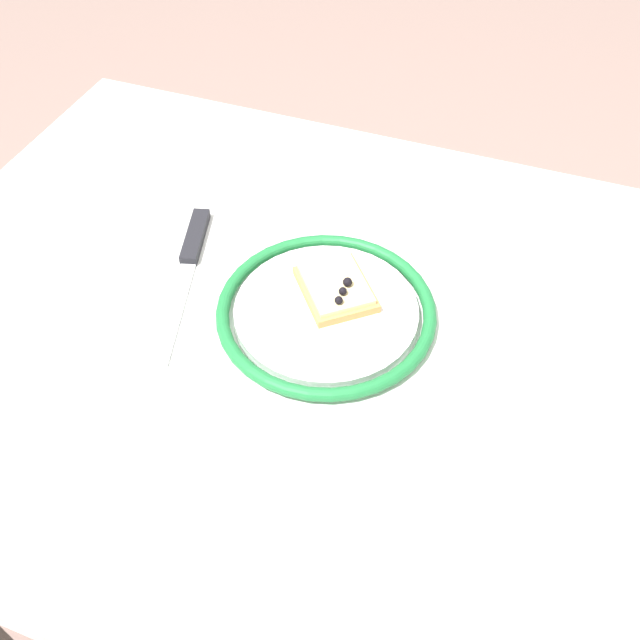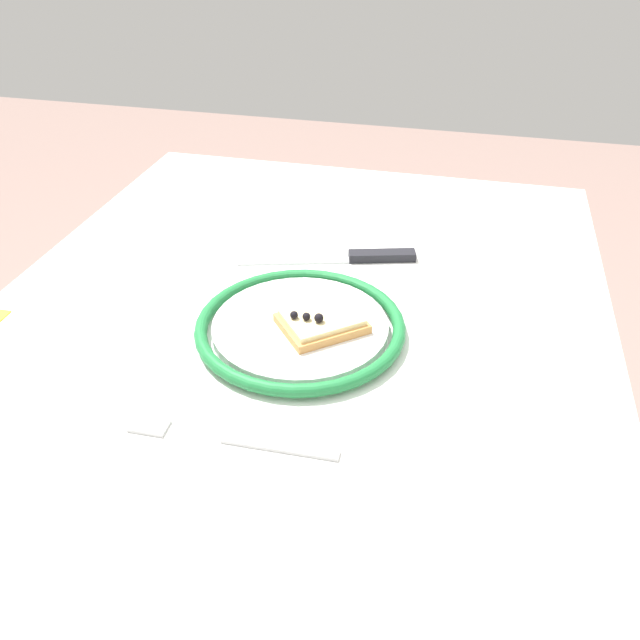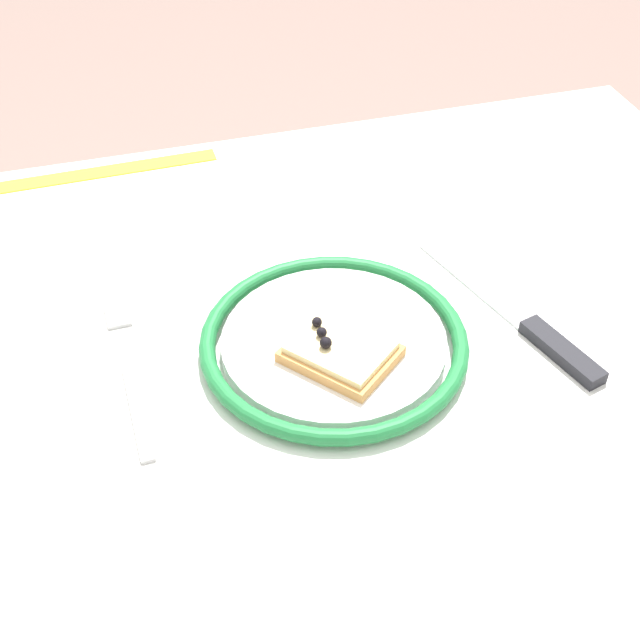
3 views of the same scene
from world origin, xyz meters
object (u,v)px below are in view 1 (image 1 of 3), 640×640
(knife, at_px, (190,256))
(fork, at_px, (485,375))
(plate, at_px, (326,311))
(pizza_slice_near, at_px, (336,288))
(dining_table, at_px, (350,393))

(knife, distance_m, fork, 0.36)
(plate, distance_m, knife, 0.18)
(plate, bearing_deg, fork, 173.59)
(pizza_slice_near, bearing_deg, fork, 165.57)
(dining_table, relative_size, knife, 4.56)
(dining_table, bearing_deg, knife, -12.87)
(dining_table, bearing_deg, pizza_slice_near, -51.14)
(pizza_slice_near, distance_m, fork, 0.18)
(plate, bearing_deg, knife, -9.94)
(dining_table, bearing_deg, fork, 179.25)
(dining_table, xyz_separation_m, fork, (-0.14, 0.00, 0.10))
(plate, bearing_deg, pizza_slice_near, -94.86)
(plate, distance_m, pizza_slice_near, 0.03)
(pizza_slice_near, bearing_deg, knife, -2.05)
(fork, bearing_deg, knife, -8.20)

